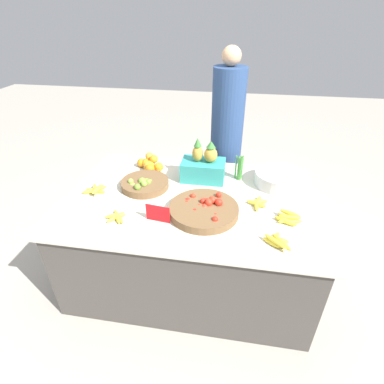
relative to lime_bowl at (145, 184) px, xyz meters
The scene contains 15 objects.
ground_plane 0.82m from the lime_bowl, 13.19° to the right, with size 12.00×12.00×0.00m, color #ADA599.
market_table 0.54m from the lime_bowl, 13.19° to the right, with size 1.75×1.20×0.70m.
lime_bowl is the anchor object (origin of this frame).
tomato_basket 0.54m from the lime_bowl, 28.12° to the right, with size 0.45×0.45×0.10m.
orange_pile 0.30m from the lime_bowl, 99.10° to the left, with size 0.24×0.21×0.12m.
metal_bowl 1.00m from the lime_bowl, 12.10° to the left, with size 0.36×0.36×0.10m.
price_sign 0.43m from the lime_bowl, 61.94° to the right, with size 0.16×0.03×0.11m.
produce_crate 0.46m from the lime_bowl, 26.03° to the left, with size 0.33×0.21×0.34m.
veg_bundle 0.73m from the lime_bowl, 19.70° to the left, with size 0.06×0.05×0.19m.
banana_bunch_middle_left 1.04m from the lime_bowl, 27.68° to the right, with size 0.16×0.19×0.05m.
banana_bunch_front_right 0.83m from the lime_bowl, ahead, with size 0.15×0.19×0.03m.
banana_bunch_front_center 1.04m from the lime_bowl, 14.05° to the right, with size 0.18×0.15×0.06m.
banana_bunch_front_left 0.41m from the lime_bowl, 98.79° to the right, with size 0.15×0.15×0.03m.
banana_bunch_back_center 0.35m from the lime_bowl, 159.07° to the right, with size 0.17×0.17×0.06m.
vendor_person 0.94m from the lime_bowl, 54.58° to the left, with size 0.29×0.29×1.59m.
Camera 1 is at (0.29, -1.74, 1.85)m, focal length 28.00 mm.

